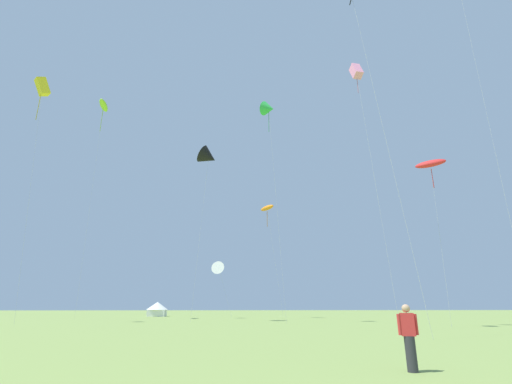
{
  "coord_description": "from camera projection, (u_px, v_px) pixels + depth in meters",
  "views": [
    {
      "loc": [
        -2.92,
        -2.1,
        1.66
      ],
      "look_at": [
        0.0,
        32.0,
        12.45
      ],
      "focal_mm": 25.64,
      "sensor_mm": 36.0,
      "label": 1
    }
  ],
  "objects": [
    {
      "name": "kite_orange_parafoil",
      "position": [
        267.0,
        208.0,
        61.49
      ],
      "size": [
        3.68,
        3.57,
        18.19
      ],
      "color": "orange",
      "rests_on": "ground"
    },
    {
      "name": "kite_black_delta",
      "position": [
        208.0,
        157.0,
        48.94
      ],
      "size": [
        3.29,
        2.82,
        22.43
      ],
      "color": "black",
      "rests_on": "ground"
    },
    {
      "name": "kite_red_parafoil",
      "position": [
        430.0,
        164.0,
        37.15
      ],
      "size": [
        3.03,
        2.84,
        16.15
      ],
      "color": "red",
      "rests_on": "ground"
    },
    {
      "name": "kite_black_diamond",
      "position": [
        354.0,
        7.0,
        28.22
      ],
      "size": [
        1.91,
        3.03,
        25.68
      ],
      "color": "black",
      "rests_on": "ground"
    },
    {
      "name": "kite_pink_box",
      "position": [
        356.0,
        72.0,
        36.09
      ],
      "size": [
        1.01,
        3.04,
        24.84
      ],
      "color": "pink",
      "rests_on": "ground"
    },
    {
      "name": "kite_lime_parafoil",
      "position": [
        104.0,
        106.0,
        59.14
      ],
      "size": [
        2.02,
        3.89,
        33.56
      ],
      "color": "#99DB2D",
      "rests_on": "ground"
    },
    {
      "name": "kite_white_delta",
      "position": [
        219.0,
        269.0,
        58.23
      ],
      "size": [
        3.48,
        2.61,
        8.59
      ],
      "color": "white",
      "rests_on": "ground"
    },
    {
      "name": "kite_green_delta",
      "position": [
        269.0,
        109.0,
        47.25
      ],
      "size": [
        2.82,
        2.88,
        27.3
      ],
      "color": "green",
      "rests_on": "ground"
    },
    {
      "name": "kite_yellow_box",
      "position": [
        42.0,
        87.0,
        46.27
      ],
      "size": [
        3.54,
        2.07,
        29.54
      ],
      "color": "yellow",
      "rests_on": "ground"
    },
    {
      "name": "person_spectator",
      "position": [
        409.0,
        338.0,
        9.95
      ],
      "size": [
        0.57,
        0.34,
        1.73
      ],
      "color": "#2D2D33",
      "rests_on": "ground"
    },
    {
      "name": "festival_tent_center",
      "position": [
        157.0,
        308.0,
        67.35
      ],
      "size": [
        3.92,
        3.92,
        2.55
      ],
      "color": "white",
      "rests_on": "ground"
    }
  ]
}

